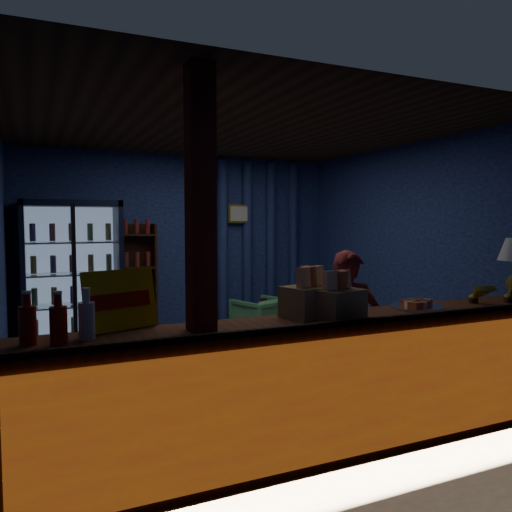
{
  "coord_description": "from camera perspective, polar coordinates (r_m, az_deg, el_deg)",
  "views": [
    {
      "loc": [
        -2.01,
        -4.87,
        1.64
      ],
      "look_at": [
        0.09,
        -0.2,
        1.28
      ],
      "focal_mm": 35.0,
      "sensor_mm": 36.0,
      "label": 1
    }
  ],
  "objects": [
    {
      "name": "curtain_folds",
      "position": [
        7.63,
        -1.0,
        1.46
      ],
      "size": [
        1.74,
        0.14,
        2.5
      ],
      "color": "navy",
      "rests_on": "room_walls"
    },
    {
      "name": "bottle_shelf",
      "position": [
        7.1,
        -13.45,
        -2.93
      ],
      "size": [
        0.5,
        0.28,
        1.6
      ],
      "color": "#3A1F12",
      "rests_on": "ground"
    },
    {
      "name": "snack_box_centre",
      "position": [
        3.6,
        6.05,
        -4.94
      ],
      "size": [
        0.4,
        0.35,
        0.36
      ],
      "color": "olive",
      "rests_on": "counter"
    },
    {
      "name": "beverage_cooler",
      "position": [
        6.84,
        -20.27,
        -2.16
      ],
      "size": [
        1.2,
        0.62,
        1.9
      ],
      "color": "black",
      "rests_on": "ground"
    },
    {
      "name": "soda_bottles",
      "position": [
        3.03,
        -21.69,
        -7.0
      ],
      "size": [
        0.41,
        0.17,
        0.3
      ],
      "color": "#B21A0B",
      "rests_on": "counter"
    },
    {
      "name": "ground",
      "position": [
        5.51,
        -1.77,
        -13.27
      ],
      "size": [
        4.6,
        4.6,
        0.0
      ],
      "primitive_type": "plane",
      "color": "#515154",
      "rests_on": "ground"
    },
    {
      "name": "pastry_tray",
      "position": [
        4.13,
        17.95,
        -5.43
      ],
      "size": [
        0.42,
        0.42,
        0.07
      ],
      "color": "silver",
      "rests_on": "counter"
    },
    {
      "name": "shopkeeper",
      "position": [
        4.37,
        10.61,
        -8.53
      ],
      "size": [
        0.59,
        0.48,
        1.39
      ],
      "primitive_type": "imported",
      "rotation": [
        0.0,
        0.0,
        -0.35
      ],
      "color": "maroon",
      "rests_on": "ground"
    },
    {
      "name": "green_chair",
      "position": [
        6.88,
        0.56,
        -7.23
      ],
      "size": [
        0.8,
        0.81,
        0.59
      ],
      "primitive_type": "imported",
      "rotation": [
        0.0,
        0.0,
        3.45
      ],
      "color": "#59B267",
      "rests_on": "ground"
    },
    {
      "name": "snack_box_left",
      "position": [
        3.54,
        9.3,
        -5.21
      ],
      "size": [
        0.38,
        0.34,
        0.35
      ],
      "color": "olive",
      "rests_on": "counter"
    },
    {
      "name": "framed_picture",
      "position": [
        7.53,
        -1.92,
        4.85
      ],
      "size": [
        0.36,
        0.04,
        0.28
      ],
      "color": "gold",
      "rests_on": "room_walls"
    },
    {
      "name": "counter",
      "position": [
        3.76,
        9.75,
        -14.03
      ],
      "size": [
        4.4,
        0.57,
        0.99
      ],
      "color": "brown",
      "rests_on": "ground"
    },
    {
      "name": "room_walls",
      "position": [
        5.27,
        -1.81,
        3.26
      ],
      "size": [
        4.6,
        4.6,
        4.6
      ],
      "color": "navy",
      "rests_on": "ground"
    },
    {
      "name": "side_table",
      "position": [
        7.06,
        0.89,
        -7.46
      ],
      "size": [
        0.53,
        0.39,
        0.56
      ],
      "color": "#3A1F12",
      "rests_on": "ground"
    },
    {
      "name": "yellow_sign",
      "position": [
        3.26,
        -15.25,
        -4.87
      ],
      "size": [
        0.48,
        0.24,
        0.38
      ],
      "color": "yellow",
      "rests_on": "counter"
    },
    {
      "name": "support_post",
      "position": [
        3.14,
        -6.3,
        -2.18
      ],
      "size": [
        0.16,
        0.16,
        2.6
      ],
      "primitive_type": "cube",
      "color": "maroon",
      "rests_on": "ground"
    }
  ]
}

